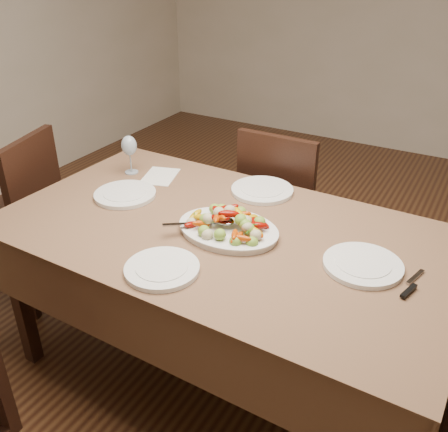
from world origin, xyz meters
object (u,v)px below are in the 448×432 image
chair_far (287,207)px  plate_left (125,194)px  chair_left (10,220)px  plate_right (363,265)px  dining_table (224,304)px  plate_near (162,269)px  wine_glass (130,154)px  serving_platter (228,231)px  plate_far (262,190)px

chair_far → plate_left: bearing=58.5°
chair_left → plate_left: size_ratio=3.41×
chair_left → plate_right: (1.84, 0.07, 0.29)m
dining_table → chair_left: (-1.28, -0.06, 0.10)m
plate_left → plate_near: (0.49, -0.40, 0.00)m
chair_far → wine_glass: size_ratio=4.64×
chair_left → wine_glass: bearing=102.9°
chair_far → serving_platter: 0.88m
plate_far → wine_glass: (-0.66, -0.12, 0.09)m
dining_table → serving_platter: 0.39m
serving_platter → plate_right: (0.53, 0.03, -0.00)m
chair_left → plate_near: size_ratio=3.59×
plate_left → plate_far: (0.52, 0.35, 0.00)m
dining_table → chair_far: 0.82m
dining_table → chair_far: (-0.05, 0.81, 0.10)m
plate_far → plate_near: (-0.03, -0.74, 0.00)m
plate_near → chair_far: bearing=90.4°
chair_far → plate_far: chair_far is taller
wine_glass → serving_platter: bearing=-21.4°
chair_far → serving_platter: size_ratio=2.35×
plate_right → plate_far: same height
chair_left → plate_near: 1.30m
dining_table → serving_platter: size_ratio=4.56×
chair_left → serving_platter: (1.31, 0.04, 0.30)m
chair_left → plate_far: (1.26, 0.44, 0.29)m
dining_table → plate_left: (-0.54, 0.04, 0.39)m
dining_table → wine_glass: size_ratio=8.98×
plate_far → chair_left: bearing=-160.7°
plate_near → wine_glass: bearing=135.7°
wine_glass → chair_left: bearing=-152.1°
serving_platter → plate_far: bearing=96.4°
chair_left → plate_near: bearing=61.3°
plate_far → plate_left: bearing=-146.4°
plate_left → plate_right: (1.10, -0.02, 0.00)m
plate_near → plate_right: bearing=31.6°
chair_far → plate_left: size_ratio=3.41×
serving_platter → dining_table: bearing=148.4°
plate_left → plate_far: same height
serving_platter → plate_near: serving_platter is taller
chair_far → chair_left: size_ratio=1.00×
plate_far → wine_glass: 0.68m
chair_left → plate_near: (1.23, -0.30, 0.29)m
chair_left → serving_platter: bearing=76.7°
chair_far → plate_near: (0.01, -1.17, 0.29)m
dining_table → plate_right: 0.68m
chair_far → plate_right: chair_far is taller
chair_left → plate_far: chair_left is taller
dining_table → wine_glass: wine_glass is taller
serving_platter → wine_glass: (-0.71, 0.28, 0.09)m
serving_platter → wine_glass: bearing=158.6°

